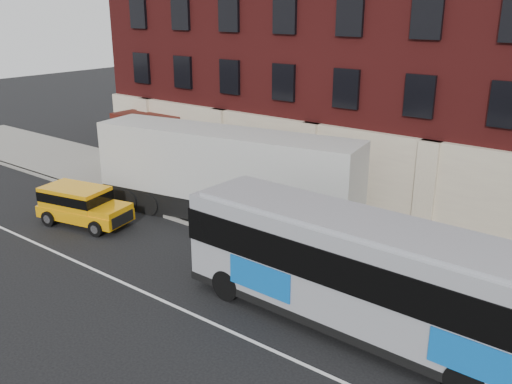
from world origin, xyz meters
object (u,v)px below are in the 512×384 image
Objects in this scene: sign_pole at (110,172)px; yellow_suv at (81,203)px; shipping_container at (225,177)px; city_bus at (382,277)px.

yellow_suv is (1.74, -3.06, -0.46)m from sign_pole.
sign_pole is 0.54× the size of yellow_suv.
sign_pole is at bearing -167.56° from shipping_container.
yellow_suv is 0.36× the size of shipping_container.
city_bus is at bearing -24.16° from shipping_container.
sign_pole is 0.19× the size of shipping_container.
sign_pole is 16.91m from city_bus.
yellow_suv is at bearing -60.44° from sign_pole.
sign_pole is 3.55m from yellow_suv.
yellow_suv is at bearing -136.97° from shipping_container.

